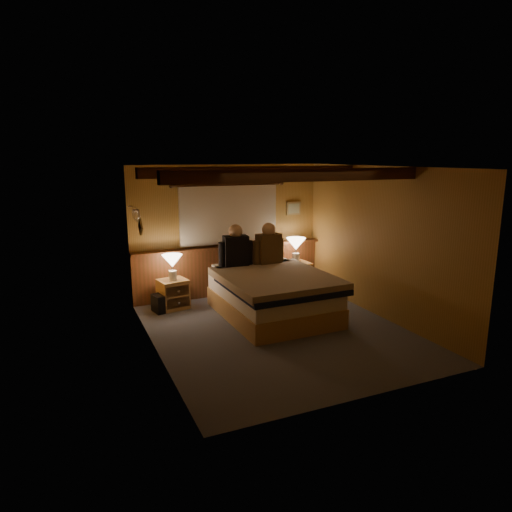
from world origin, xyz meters
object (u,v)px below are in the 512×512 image
nightstand_right (296,276)px  lamp_left (172,262)px  lamp_right (296,245)px  duffel_bag (168,301)px  person_right (269,246)px  bed (273,294)px  nightstand_left (173,294)px  person_left (236,249)px

nightstand_right → lamp_left: size_ratio=1.25×
lamp_right → duffel_bag: bearing=-176.4°
nightstand_right → person_right: size_ratio=0.75×
nightstand_right → lamp_right: size_ratio=1.15×
bed → person_right: bearing=69.6°
lamp_left → lamp_right: lamp_right is taller
nightstand_left → nightstand_right: 2.42m
lamp_left → person_right: bearing=-9.9°
nightstand_left → lamp_left: lamp_left is taller
lamp_left → duffel_bag: bearing=-165.9°
lamp_right → person_right: 0.88m
nightstand_right → lamp_right: (-0.02, -0.01, 0.61)m
bed → lamp_right: size_ratio=4.43×
bed → person_right: (0.25, 0.70, 0.63)m
lamp_left → lamp_right: 2.41m
lamp_right → person_left: (-1.36, -0.36, 0.12)m
lamp_left → lamp_right: (2.41, 0.13, 0.08)m
nightstand_right → lamp_right: bearing=-143.8°
bed → nightstand_left: bed is taller
lamp_left → duffel_bag: (-0.11, -0.03, -0.66)m
nightstand_right → person_left: (-1.38, -0.38, 0.73)m
lamp_right → person_left: bearing=-165.0°
person_left → nightstand_right: bearing=20.6°
nightstand_right → duffel_bag: bearing=-178.7°
person_right → lamp_left: bearing=163.3°
bed → duffel_bag: bearing=146.4°
nightstand_left → lamp_right: lamp_right is taller
person_left → duffel_bag: size_ratio=1.35×
nightstand_right → duffel_bag: nightstand_right is taller
bed → lamp_left: 1.76m
bed → person_right: 0.98m
nightstand_left → duffel_bag: size_ratio=0.96×
bed → duffel_bag: (-1.50, 0.96, -0.22)m
lamp_left → person_left: size_ratio=0.60×
nightstand_left → person_right: 1.83m
bed → lamp_left: bearing=143.7°
person_left → duffel_bag: 1.45m
bed → lamp_right: (1.02, 1.12, 0.52)m
bed → lamp_left: (-1.39, 0.99, 0.44)m
person_right → duffel_bag: (-1.74, 0.26, -0.85)m
nightstand_left → nightstand_right: size_ratio=0.95×
nightstand_left → person_left: size_ratio=0.71×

